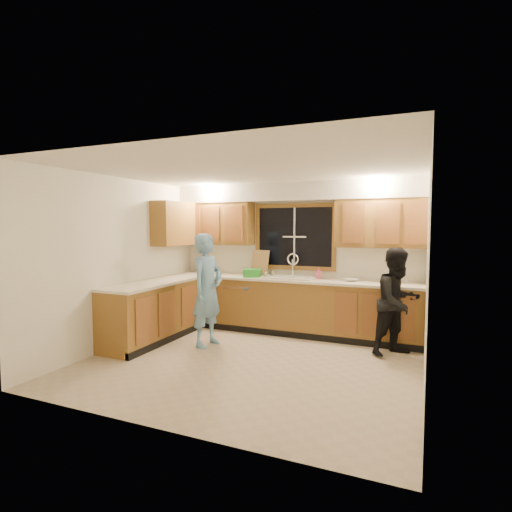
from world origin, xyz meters
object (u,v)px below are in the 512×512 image
at_px(knife_block, 205,267).
at_px(woman, 398,302).
at_px(sink, 289,281).
at_px(stove, 129,319).
at_px(soap_bottle, 318,273).
at_px(dishwasher, 243,305).
at_px(bowl, 351,280).
at_px(man, 207,290).
at_px(dish_crate, 252,273).

bearing_deg(knife_block, woman, -39.69).
bearing_deg(sink, stove, -134.61).
height_order(stove, soap_bottle, soap_bottle).
height_order(dishwasher, knife_block, knife_block).
bearing_deg(dishwasher, bowl, 0.18).
relative_size(dishwasher, woman, 0.55).
bearing_deg(man, dishwasher, 5.04).
bearing_deg(dish_crate, bowl, 2.56).
height_order(dishwasher, soap_bottle, soap_bottle).
xyz_separation_m(sink, bowl, (1.02, -0.01, 0.08)).
height_order(man, knife_block, man).
bearing_deg(woman, soap_bottle, 104.51).
relative_size(woman, dish_crate, 5.13).
xyz_separation_m(man, knife_block, (-0.79, 1.29, 0.19)).
bearing_deg(woman, sink, 115.55).
relative_size(sink, stove, 0.96).
bearing_deg(stove, dishwasher, 62.31).
height_order(man, woman, man).
bearing_deg(stove, knife_block, 86.59).
bearing_deg(dishwasher, sink, 0.99).
xyz_separation_m(man, woman, (2.64, 0.63, -0.09)).
relative_size(woman, soap_bottle, 8.28).
height_order(man, dish_crate, man).
relative_size(stove, knife_block, 4.28).
relative_size(stove, woman, 0.60).
bearing_deg(woman, stove, 152.55).
distance_m(stove, soap_bottle, 3.05).
distance_m(stove, knife_block, 2.04).
height_order(dish_crate, bowl, dish_crate).
bearing_deg(dishwasher, soap_bottle, 7.28).
bearing_deg(dish_crate, sink, 7.45).
height_order(man, soap_bottle, man).
height_order(sink, bowl, sink).
xyz_separation_m(woman, bowl, (-0.73, 0.53, 0.20)).
relative_size(man, bowl, 8.41).
distance_m(dish_crate, soap_bottle, 1.12).
xyz_separation_m(sink, dishwasher, (-0.85, -0.01, -0.45)).
relative_size(man, dish_crate, 5.76).
bearing_deg(dish_crate, woman, -10.77).
distance_m(knife_block, dish_crate, 1.07).
bearing_deg(knife_block, dishwasher, -38.54).
relative_size(man, woman, 1.12).
xyz_separation_m(man, dish_crate, (0.26, 1.08, 0.15)).
height_order(sink, woman, woman).
xyz_separation_m(woman, dish_crate, (-2.38, 0.45, 0.24)).
relative_size(sink, bowl, 4.32).
distance_m(sink, stove, 2.60).
bearing_deg(man, knife_block, 38.63).
relative_size(man, soap_bottle, 9.31).
distance_m(sink, dish_crate, 0.65).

